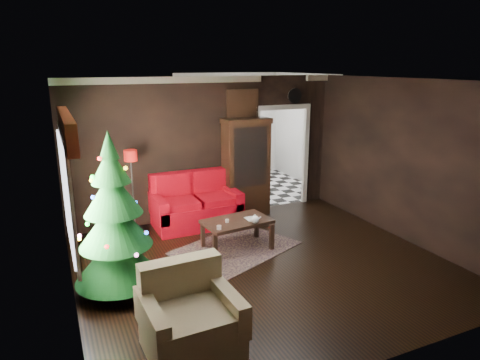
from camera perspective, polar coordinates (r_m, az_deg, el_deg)
name	(u,v)px	position (r m, az deg, el deg)	size (l,w,h in m)	color
floor	(264,265)	(6.81, 3.18, -11.21)	(5.50, 5.50, 0.00)	black
ceiling	(267,81)	(6.11, 3.57, 13.04)	(5.50, 5.50, 0.00)	white
wall_back	(207,149)	(8.55, -4.43, 4.18)	(5.50, 5.50, 0.00)	black
wall_front	(386,239)	(4.37, 18.83, -7.47)	(5.50, 5.50, 0.00)	black
wall_left	(65,202)	(5.64, -22.29, -2.74)	(5.50, 5.50, 0.00)	black
wall_right	(407,161)	(7.94, 21.25, 2.33)	(5.50, 5.50, 0.00)	black
doorway	(281,158)	(9.32, 5.49, 2.88)	(1.10, 0.10, 2.10)	silver
left_window	(67,193)	(5.82, -22.04, -1.66)	(0.05, 1.60, 1.40)	white
valance	(67,128)	(5.65, -22.05, 6.41)	(0.12, 2.10, 0.35)	#A13E23
kitchen_floor	(251,187)	(10.87, 1.44, -0.99)	(3.00, 3.00, 0.00)	white
kitchen_window	(228,114)	(11.84, -1.58, 8.74)	(0.70, 0.06, 0.70)	white
rug	(236,248)	(7.37, -0.57, -9.01)	(1.91, 1.39, 0.01)	#37222C
loveseat	(196,201)	(8.24, -5.85, -2.76)	(1.70, 0.90, 1.00)	#820108
curio_cabinet	(246,169)	(8.72, 0.79, 1.41)	(0.90, 0.45, 1.90)	black
floor_lamp	(133,190)	(7.93, -14.05, -1.36)	(0.25, 0.25, 1.48)	#272727
christmas_tree	(115,219)	(5.90, -16.33, -5.03)	(1.15, 1.15, 2.20)	black
armchair	(191,316)	(4.77, -6.59, -17.48)	(0.97, 0.97, 0.99)	#C0B690
coffee_table	(237,234)	(7.27, -0.40, -7.17)	(1.11, 0.66, 0.50)	black
teapot	(255,219)	(7.01, 1.99, -5.23)	(0.15, 0.15, 0.15)	white
cup_a	(227,221)	(7.07, -1.73, -5.44)	(0.06, 0.06, 0.05)	silver
cup_b	(219,227)	(6.79, -2.80, -6.31)	(0.07, 0.07, 0.06)	silver
book	(246,214)	(7.14, 0.84, -4.57)	(0.15, 0.02, 0.20)	#876D57
wall_clock	(294,96)	(9.22, 7.23, 11.05)	(0.32, 0.32, 0.06)	white
painting	(242,104)	(8.67, 0.29, 10.05)	(0.62, 0.05, 0.52)	#A8773D
kitchen_counter	(232,161)	(11.82, -1.07, 2.58)	(1.80, 0.60, 0.90)	white
kitchen_table	(245,177)	(10.38, 0.68, 0.39)	(0.70, 0.70, 0.75)	brown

